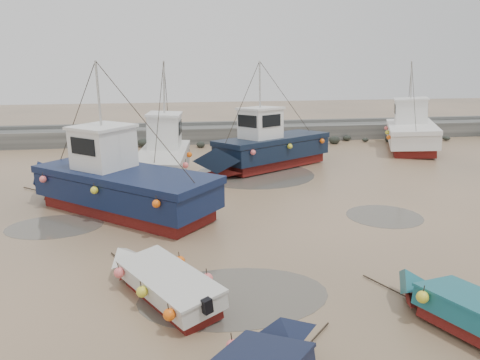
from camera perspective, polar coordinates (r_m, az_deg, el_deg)
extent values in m
plane|color=tan|center=(16.45, 4.71, -8.00)|extent=(120.00, 120.00, 0.00)
cube|color=slate|center=(37.36, -3.75, 5.56)|extent=(60.00, 2.20, 1.20)
cube|color=slate|center=(38.45, -3.97, 6.90)|extent=(60.00, 0.60, 0.25)
ellipsoid|color=black|center=(35.43, 5.04, 4.56)|extent=(0.84, 0.86, 0.51)
ellipsoid|color=black|center=(37.64, 8.43, 5.11)|extent=(0.98, 1.07, 0.72)
ellipsoid|color=black|center=(39.19, 17.80, 4.83)|extent=(0.78, 0.90, 0.59)
ellipsoid|color=black|center=(41.39, 23.85, 4.68)|extent=(0.60, 0.70, 0.31)
ellipsoid|color=black|center=(35.69, -11.62, 4.48)|extent=(0.99, 0.80, 0.58)
ellipsoid|color=black|center=(38.54, 15.03, 4.76)|extent=(0.54, 0.46, 0.30)
ellipsoid|color=black|center=(37.75, 11.43, 4.81)|extent=(0.61, 0.47, 0.46)
ellipsoid|color=black|center=(35.51, -10.38, 4.27)|extent=(0.61, 0.53, 0.32)
ellipsoid|color=black|center=(38.81, 12.91, 5.01)|extent=(0.67, 0.55, 0.43)
ellipsoid|color=black|center=(34.96, -18.41, 3.90)|extent=(1.09, 0.88, 0.72)
ellipsoid|color=black|center=(35.05, -15.21, 3.90)|extent=(0.65, 0.60, 0.37)
ellipsoid|color=black|center=(37.12, 11.44, 4.80)|extent=(0.88, 0.64, 0.62)
ellipsoid|color=black|center=(34.97, -4.82, 4.32)|extent=(0.64, 0.62, 0.48)
ellipsoid|color=black|center=(37.55, 8.55, 4.85)|extent=(0.55, 0.45, 0.29)
cylinder|color=#534E44|center=(13.15, -0.72, -13.95)|extent=(5.24, 5.24, 0.01)
cylinder|color=#534E44|center=(20.32, 17.18, -4.22)|extent=(3.11, 3.11, 0.01)
cylinder|color=#534E44|center=(19.60, -21.64, -5.28)|extent=(3.68, 3.68, 0.01)
cylinder|color=#534E44|center=(26.63, 1.74, 0.75)|extent=(6.81, 6.81, 0.01)
cube|color=maroon|center=(12.94, -8.36, -13.88)|extent=(2.50, 3.41, 0.30)
cube|color=beige|center=(12.77, -8.42, -12.39)|extent=(2.79, 3.71, 0.45)
pyramid|color=beige|center=(14.31, -12.69, -7.61)|extent=(1.48, 1.24, 0.90)
cube|color=brown|center=(12.69, -8.45, -11.73)|extent=(2.30, 3.09, 0.10)
cube|color=beige|center=(12.65, -8.46, -11.36)|extent=(2.87, 3.80, 0.07)
cube|color=black|center=(11.29, -3.69, -15.02)|extent=(0.28, 0.26, 0.35)
cylinder|color=black|center=(15.42, -13.93, -9.85)|extent=(0.97, 1.79, 0.04)
sphere|color=orange|center=(11.31, -8.32, -15.51)|extent=(0.30, 0.30, 0.30)
sphere|color=orange|center=(12.54, -3.70, -12.24)|extent=(0.30, 0.30, 0.30)
sphere|color=orange|center=(12.41, -11.60, -12.82)|extent=(0.30, 0.30, 0.30)
sphere|color=orange|center=(13.61, -7.06, -10.10)|extent=(0.30, 0.30, 0.30)
sphere|color=orange|center=(13.56, -14.27, -10.54)|extent=(0.30, 0.30, 0.30)
pyramid|color=black|center=(10.11, 6.45, -17.09)|extent=(1.63, 1.61, 0.90)
cylinder|color=black|center=(11.29, 8.56, -19.14)|extent=(1.42, 1.47, 0.04)
sphere|color=orange|center=(10.16, -0.41, -19.09)|extent=(0.30, 0.30, 0.30)
pyramid|color=#185A64|center=(13.19, 21.13, -10.19)|extent=(1.75, 1.27, 0.90)
cylinder|color=black|center=(14.06, 17.83, -12.59)|extent=(0.81, 1.86, 0.04)
sphere|color=orange|center=(12.29, 21.05, -13.83)|extent=(0.30, 0.30, 0.30)
cube|color=maroon|center=(20.27, -13.68, -3.22)|extent=(7.21, 6.94, 0.55)
cube|color=#0E1939|center=(20.06, -13.80, -1.18)|extent=(7.91, 7.64, 0.95)
pyramid|color=#0E1939|center=(23.42, -21.70, 2.17)|extent=(3.00, 3.07, 1.40)
cube|color=brown|center=(19.93, -13.89, 0.25)|extent=(7.70, 7.43, 0.08)
cube|color=#0E1939|center=(19.90, -13.91, 0.64)|extent=(8.08, 7.81, 0.30)
cube|color=white|center=(20.52, -16.20, 3.67)|extent=(2.83, 2.83, 1.70)
cube|color=white|center=(20.38, -16.38, 6.18)|extent=(3.06, 3.06, 0.12)
cube|color=black|center=(21.25, -18.07, 4.58)|extent=(1.20, 1.29, 0.68)
cylinder|color=#B7B7B2|center=(20.25, -16.65, 9.99)|extent=(0.10, 0.10, 2.60)
cylinder|color=black|center=(24.76, -22.97, -1.38)|extent=(2.23, 2.08, 0.05)
sphere|color=#F26666|center=(16.69, -10.10, -2.82)|extent=(0.30, 0.30, 0.30)
sphere|color=#F26666|center=(19.97, -7.43, 0.10)|extent=(0.30, 0.30, 0.30)
sphere|color=#F26666|center=(18.98, -17.27, -1.17)|extent=(0.30, 0.30, 0.30)
sphere|color=#F26666|center=(22.15, -13.82, 1.21)|extent=(0.30, 0.30, 0.30)
sphere|color=#F26666|center=(21.52, -22.82, 0.12)|extent=(0.30, 0.30, 0.30)
cube|color=maroon|center=(24.30, -9.36, -0.10)|extent=(2.73, 6.32, 0.55)
cube|color=beige|center=(24.13, -9.43, 1.62)|extent=(3.12, 6.81, 0.95)
pyramid|color=beige|center=(27.74, -8.51, 4.77)|extent=(2.42, 1.72, 1.40)
cube|color=brown|center=(24.02, -9.48, 2.82)|extent=(3.01, 6.65, 0.08)
cube|color=beige|center=(24.00, -9.50, 3.15)|extent=(3.19, 6.97, 0.30)
cube|color=white|center=(24.71, -9.33, 5.76)|extent=(1.83, 2.20, 1.70)
cube|color=white|center=(24.60, -9.41, 7.85)|extent=(1.98, 2.37, 0.12)
cube|color=black|center=(25.68, -9.07, 6.66)|extent=(1.33, 0.23, 0.68)
cylinder|color=#B7B7B2|center=(24.49, -9.54, 11.02)|extent=(0.10, 0.10, 2.60)
cylinder|color=black|center=(29.13, -8.15, 1.83)|extent=(0.46, 2.98, 0.05)
sphere|color=#F26666|center=(21.74, -13.58, 0.99)|extent=(0.30, 0.30, 0.30)
sphere|color=#F26666|center=(22.65, -6.75, 1.82)|extent=(0.30, 0.30, 0.30)
sphere|color=#F26666|center=(24.25, -12.39, 2.40)|extent=(0.30, 0.30, 0.30)
sphere|color=#F26666|center=(25.20, -6.29, 3.09)|extent=(0.30, 0.30, 0.30)
sphere|color=#F26666|center=(26.77, -11.42, 3.55)|extent=(0.30, 0.30, 0.30)
cube|color=maroon|center=(28.44, 4.02, 2.15)|extent=(6.93, 5.35, 0.55)
cube|color=black|center=(28.30, 4.05, 3.63)|extent=(7.56, 5.94, 0.95)
pyramid|color=black|center=(25.47, -2.65, 4.07)|extent=(2.56, 2.98, 1.40)
cube|color=brown|center=(28.21, 4.06, 4.66)|extent=(7.36, 5.77, 0.08)
cube|color=black|center=(28.19, 4.07, 4.94)|extent=(7.73, 6.07, 0.30)
cube|color=white|center=(27.37, 2.62, 6.74)|extent=(2.66, 2.60, 1.70)
cube|color=white|center=(27.26, 2.64, 8.64)|extent=(2.87, 2.81, 0.12)
cube|color=black|center=(26.65, 1.01, 7.10)|extent=(0.84, 1.37, 0.68)
cylinder|color=#B7B7B2|center=(27.17, 2.68, 11.49)|extent=(0.10, 0.10, 2.60)
cylinder|color=black|center=(25.15, -4.66, -0.04)|extent=(2.61, 1.57, 0.05)
sphere|color=#F26666|center=(29.38, 10.05, 4.55)|extent=(0.30, 0.30, 0.30)
sphere|color=#F26666|center=(30.24, 4.11, 5.00)|extent=(0.30, 0.30, 0.30)
sphere|color=#F26666|center=(27.25, 6.17, 3.94)|extent=(0.30, 0.30, 0.30)
sphere|color=#F26666|center=(28.31, -0.06, 4.41)|extent=(0.30, 0.30, 0.30)
sphere|color=#F26666|center=(25.27, 1.67, 3.20)|extent=(0.30, 0.30, 0.30)
cube|color=maroon|center=(36.06, 20.14, 3.88)|extent=(5.24, 7.31, 0.55)
cube|color=white|center=(35.94, 20.24, 5.06)|extent=(5.87, 7.96, 0.95)
pyramid|color=white|center=(40.02, 19.81, 6.96)|extent=(3.40, 2.58, 1.40)
cube|color=brown|center=(35.87, 20.31, 5.87)|extent=(5.69, 7.76, 0.08)
cube|color=white|center=(35.85, 20.33, 6.09)|extent=(5.99, 8.14, 0.30)
cube|color=white|center=(36.74, 20.33, 7.79)|extent=(2.80, 2.72, 1.70)
cube|color=white|center=(36.66, 20.45, 9.21)|extent=(3.02, 2.94, 0.12)
cube|color=black|center=(37.72, 20.23, 8.34)|extent=(1.69, 0.81, 0.68)
cylinder|color=#B7B7B2|center=(36.59, 20.64, 11.32)|extent=(0.10, 0.10, 2.60)
cylinder|color=black|center=(41.38, 19.49, 4.83)|extent=(1.30, 2.75, 0.05)
sphere|color=#F26666|center=(32.88, 17.84, 5.10)|extent=(0.30, 0.30, 0.30)
sphere|color=#F26666|center=(34.37, 23.30, 4.99)|extent=(0.30, 0.30, 0.30)
sphere|color=#F26666|center=(35.19, 17.67, 5.67)|extent=(0.30, 0.30, 0.30)
sphere|color=#F26666|center=(36.66, 22.80, 5.55)|extent=(0.30, 0.30, 0.30)
sphere|color=#F26666|center=(37.51, 17.53, 6.18)|extent=(0.30, 0.30, 0.30)
sphere|color=#F26666|center=(38.96, 22.36, 6.05)|extent=(0.30, 0.30, 0.30)
imported|color=#131D31|center=(22.40, -14.99, -2.37)|extent=(0.67, 0.53, 1.62)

